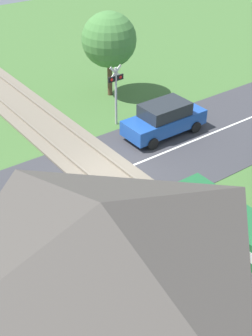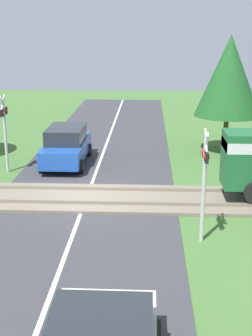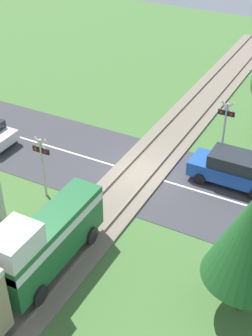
% 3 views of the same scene
% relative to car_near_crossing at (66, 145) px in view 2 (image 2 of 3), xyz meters
% --- Properties ---
extents(ground_plane, '(60.00, 60.00, 0.00)m').
position_rel_car_near_crossing_xyz_m(ground_plane, '(4.49, 1.44, -0.87)').
color(ground_plane, '#426B33').
extents(road_surface, '(48.00, 6.40, 0.02)m').
position_rel_car_near_crossing_xyz_m(road_surface, '(4.49, 1.44, -0.86)').
color(road_surface, '#38383D').
rests_on(road_surface, ground_plane).
extents(track_bed, '(2.80, 48.00, 0.24)m').
position_rel_car_near_crossing_xyz_m(track_bed, '(4.49, 1.44, -0.80)').
color(track_bed, '#756B5B').
rests_on(track_bed, ground_plane).
extents(car_near_crossing, '(4.32, 1.85, 1.69)m').
position_rel_car_near_crossing_xyz_m(car_near_crossing, '(0.00, 0.00, 0.00)').
color(car_near_crossing, '#1E4CA8').
rests_on(car_near_crossing, ground_plane).
extents(crossing_signal_west_approach, '(0.90, 0.18, 3.25)m').
position_rel_car_near_crossing_xyz_m(crossing_signal_west_approach, '(1.33, -2.31, 1.21)').
color(crossing_signal_west_approach, '#B7B7B7').
rests_on(crossing_signal_west_approach, ground_plane).
extents(crossing_signal_east_approach, '(0.90, 0.18, 3.25)m').
position_rel_car_near_crossing_xyz_m(crossing_signal_east_approach, '(7.66, 5.19, 1.21)').
color(crossing_signal_east_approach, '#B7B7B7').
rests_on(crossing_signal_east_approach, ground_plane).
extents(tree_roadside_hedge, '(3.17, 3.17, 5.59)m').
position_rel_car_near_crossing_xyz_m(tree_roadside_hedge, '(-2.64, 7.42, 2.81)').
color(tree_roadside_hedge, brown).
rests_on(tree_roadside_hedge, ground_plane).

